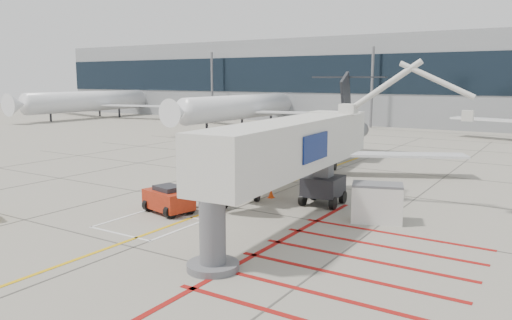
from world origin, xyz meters
The scene contains 10 objects.
ground_plane centered at (0.00, 0.00, 0.00)m, with size 260.00×260.00×0.00m, color gray.
regional_jet centered at (-0.86, 12.77, 3.87)m, with size 23.44×29.56×7.75m, color white, non-canonical shape.
jet_bridge centered at (4.13, 1.84, 3.52)m, with size 8.34×17.61×7.04m, color silver, non-canonical shape.
pushback_tug centered at (-2.63, 1.18, 0.79)m, with size 2.72×1.70×1.59m, color #A62510, non-canonical shape.
baggage_cart centered at (-1.31, 3.01, 0.64)m, with size 2.03×1.28×1.28m, color #545358, non-canonical shape.
ground_power_unit centered at (7.63, 5.58, 1.00)m, with size 2.52×1.47×2.00m, color silver, non-canonical shape.
cone_nose centered at (-6.14, 7.04, 0.22)m, with size 0.32×0.32×0.44m, color #EB4A0C.
cone_side centered at (0.38, 7.14, 0.27)m, with size 0.39×0.39×0.54m, color #F1440C.
bg_aircraft_a centered at (-60.46, 46.00, 5.56)m, with size 33.34×37.04×11.11m, color silver, non-canonical shape.
bg_aircraft_b centered at (-26.57, 46.00, 5.42)m, with size 32.54×36.15×10.85m, color silver, non-canonical shape.
Camera 1 is at (15.75, -18.75, 7.29)m, focal length 35.00 mm.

